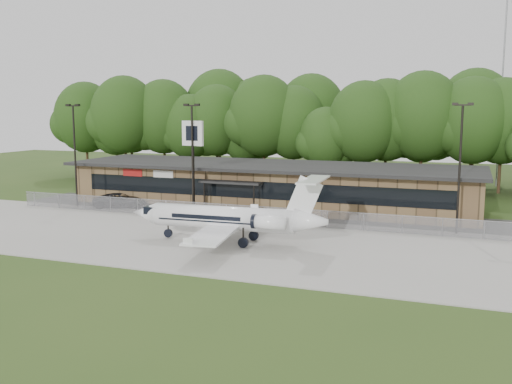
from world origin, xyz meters
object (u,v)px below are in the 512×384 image
at_px(pole_sign, 193,143).
at_px(business_jet, 231,219).
at_px(terminal, 271,185).
at_px(suv, 120,200).

bearing_deg(pole_sign, business_jet, -39.53).
height_order(terminal, suv, terminal).
height_order(business_jet, suv, business_jet).
relative_size(business_jet, suv, 2.95).
height_order(business_jet, pole_sign, pole_sign).
bearing_deg(terminal, business_jet, -80.85).
bearing_deg(terminal, pole_sign, -125.50).
bearing_deg(pole_sign, suv, -174.72).
relative_size(terminal, business_jet, 2.69).
distance_m(terminal, business_jet, 16.81).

